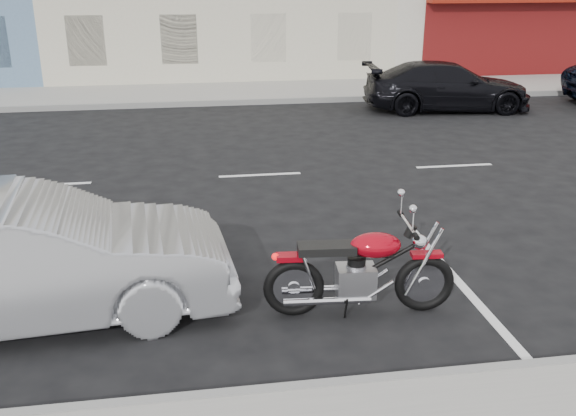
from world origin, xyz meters
The scene contains 6 objects.
ground centered at (0.00, 0.00, 0.00)m, with size 120.00×120.00×0.00m, color black.
sidewalk_far centered at (-5.00, 8.70, 0.07)m, with size 80.00×3.40×0.15m, color gray.
curb_far centered at (-5.00, 7.00, 0.08)m, with size 80.00×0.12×0.16m, color gray.
motorcycle centered at (-0.69, -5.58, 0.51)m, with size 2.22×0.73×1.11m.
sedan_silver centered at (-5.19, -5.08, 0.75)m, with size 1.59×4.57×1.51m, color #A6A8AE.
car_far centered at (3.95, 5.38, 0.68)m, with size 1.90×4.67×1.36m, color black.
Camera 1 is at (-3.31, -11.91, 3.75)m, focal length 40.00 mm.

